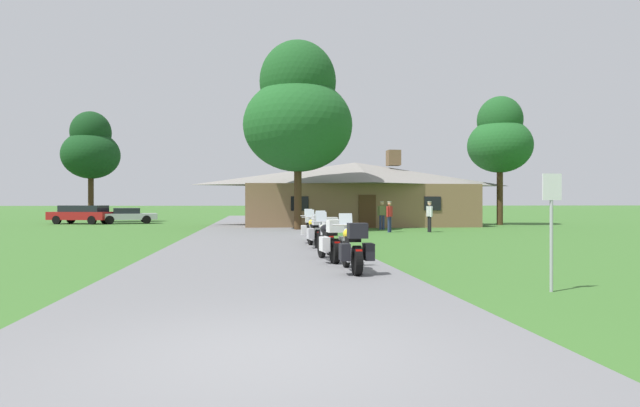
% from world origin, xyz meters
% --- Properties ---
extents(ground_plane, '(500.00, 500.00, 0.00)m').
position_xyz_m(ground_plane, '(0.00, 20.00, 0.00)').
color(ground_plane, '#386628').
extents(asphalt_driveway, '(6.40, 80.00, 0.06)m').
position_xyz_m(asphalt_driveway, '(0.00, 18.00, 0.03)').
color(asphalt_driveway, slate).
rests_on(asphalt_driveway, ground).
extents(motorcycle_yellow_nearest_to_camera, '(0.72, 2.08, 1.30)m').
position_xyz_m(motorcycle_yellow_nearest_to_camera, '(2.06, 6.07, 0.61)').
color(motorcycle_yellow_nearest_to_camera, black).
rests_on(motorcycle_yellow_nearest_to_camera, asphalt_driveway).
extents(motorcycle_black_second_in_row, '(0.86, 2.08, 1.30)m').
position_xyz_m(motorcycle_black_second_in_row, '(1.87, 8.30, 0.61)').
color(motorcycle_black_second_in_row, black).
rests_on(motorcycle_black_second_in_row, asphalt_driveway).
extents(motorcycle_silver_third_in_row, '(0.66, 2.08, 1.30)m').
position_xyz_m(motorcycle_silver_third_in_row, '(2.07, 10.63, 0.62)').
color(motorcycle_silver_third_in_row, black).
rests_on(motorcycle_silver_third_in_row, asphalt_driveway).
extents(motorcycle_yellow_fourth_in_row, '(0.82, 2.08, 1.30)m').
position_xyz_m(motorcycle_yellow_fourth_in_row, '(1.99, 12.81, 0.61)').
color(motorcycle_yellow_fourth_in_row, black).
rests_on(motorcycle_yellow_fourth_in_row, asphalt_driveway).
extents(motorcycle_yellow_farthest_in_row, '(0.76, 2.08, 1.30)m').
position_xyz_m(motorcycle_yellow_farthest_in_row, '(2.02, 15.04, 0.61)').
color(motorcycle_yellow_farthest_in_row, black).
rests_on(motorcycle_yellow_farthest_in_row, asphalt_driveway).
extents(stone_lodge, '(16.29, 8.38, 5.37)m').
position_xyz_m(stone_lodge, '(6.95, 31.37, 2.30)').
color(stone_lodge, brown).
rests_on(stone_lodge, ground).
extents(bystander_olive_shirt_near_lodge, '(0.55, 0.22, 1.69)m').
position_xyz_m(bystander_olive_shirt_near_lodge, '(7.41, 25.36, 0.95)').
color(bystander_olive_shirt_near_lodge, navy).
rests_on(bystander_olive_shirt_near_lodge, ground).
extents(bystander_white_shirt_beside_signpost, '(0.24, 0.55, 1.69)m').
position_xyz_m(bystander_white_shirt_beside_signpost, '(9.35, 22.42, 0.95)').
color(bystander_white_shirt_beside_signpost, black).
rests_on(bystander_white_shirt_beside_signpost, ground).
extents(bystander_red_shirt_by_tree, '(0.39, 0.46, 1.69)m').
position_xyz_m(bystander_red_shirt_by_tree, '(7.15, 22.55, 0.95)').
color(bystander_red_shirt_by_tree, navy).
rests_on(bystander_red_shirt_by_tree, ground).
extents(metal_signpost_roadside, '(0.36, 0.06, 2.14)m').
position_xyz_m(metal_signpost_roadside, '(5.22, 3.47, 1.35)').
color(metal_signpost_roadside, '#9EA0A5').
rests_on(metal_signpost_roadside, ground).
extents(tree_right_of_lodge, '(4.61, 4.61, 9.32)m').
position_xyz_m(tree_right_of_lodge, '(17.49, 30.87, 6.27)').
color(tree_right_of_lodge, '#422D19').
rests_on(tree_right_of_lodge, ground).
extents(tree_by_lodge_front, '(6.32, 6.32, 10.98)m').
position_xyz_m(tree_by_lodge_front, '(2.34, 25.00, 6.84)').
color(tree_by_lodge_front, '#422D19').
rests_on(tree_by_lodge_front, ground).
extents(tree_left_far, '(4.57, 4.57, 9.06)m').
position_xyz_m(tree_left_far, '(-13.45, 39.51, 6.04)').
color(tree_left_far, '#422D19').
rests_on(tree_left_far, ground).
extents(parked_red_suv_far_left, '(4.93, 3.03, 1.40)m').
position_xyz_m(parked_red_suv_far_left, '(-13.13, 36.24, 0.78)').
color(parked_red_suv_far_left, maroon).
rests_on(parked_red_suv_far_left, ground).
extents(parked_silver_sedan_far_left, '(4.54, 2.89, 1.20)m').
position_xyz_m(parked_silver_sedan_far_left, '(-9.84, 36.37, 0.64)').
color(parked_silver_sedan_far_left, '#ADAFB7').
rests_on(parked_silver_sedan_far_left, ground).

